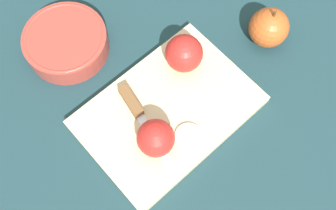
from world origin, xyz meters
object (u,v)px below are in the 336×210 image
apple_half_left (184,54)px  apple_whole (269,28)px  bowl (66,42)px  knife (135,108)px  apple_half_right (156,138)px

apple_half_left → apple_whole: same height
apple_half_left → apple_whole: 0.18m
bowl → apple_half_left: bearing=126.6°
knife → bowl: size_ratio=1.05×
apple_half_right → apple_whole: bearing=100.1°
apple_half_right → knife: size_ratio=0.39×
apple_half_left → knife: apple_half_left is taller
bowl → apple_half_right: bearing=88.2°
apple_half_left → apple_whole: (-0.16, 0.06, -0.02)m
apple_half_left → apple_half_right: 0.17m
apple_half_left → bowl: (0.13, -0.18, -0.03)m
knife → bowl: 0.19m
apple_half_left → knife: bearing=-21.3°
apple_whole → bowl: (0.30, -0.24, -0.01)m
apple_half_right → knife: (-0.02, -0.07, -0.02)m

